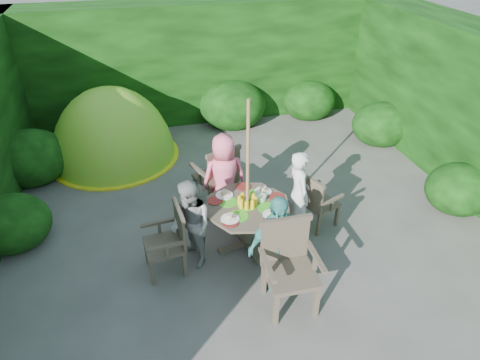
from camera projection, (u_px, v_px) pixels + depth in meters
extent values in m
plane|color=#4E4B45|center=(245.00, 214.00, 6.71)|extent=(60.00, 60.00, 0.00)
cube|color=black|center=(198.00, 61.00, 9.31)|extent=(9.00, 1.00, 2.50)
cylinder|color=#3E3528|center=(247.00, 227.00, 5.93)|extent=(0.12, 0.12, 0.66)
cube|color=#3E3528|center=(247.00, 243.00, 6.09)|extent=(0.87, 0.25, 0.06)
cube|color=#3E3528|center=(247.00, 243.00, 6.09)|extent=(0.25, 0.87, 0.06)
cylinder|color=#3E3528|center=(247.00, 206.00, 5.74)|extent=(1.39, 1.39, 0.04)
cylinder|color=green|center=(238.00, 216.00, 5.52)|extent=(0.27, 0.27, 0.00)
cylinder|color=green|center=(267.00, 208.00, 5.67)|extent=(0.27, 0.27, 0.00)
cylinder|color=green|center=(228.00, 202.00, 5.79)|extent=(0.27, 0.27, 0.00)
cylinder|color=green|center=(256.00, 195.00, 5.94)|extent=(0.27, 0.27, 0.00)
cylinder|color=green|center=(247.00, 205.00, 5.73)|extent=(0.27, 0.27, 0.00)
cylinder|color=white|center=(263.00, 191.00, 5.99)|extent=(0.24, 0.24, 0.01)
cylinder|color=white|center=(224.00, 195.00, 5.91)|extent=(0.24, 0.24, 0.01)
cylinder|color=white|center=(230.00, 219.00, 5.46)|extent=(0.24, 0.24, 0.01)
cylinder|color=white|center=(272.00, 215.00, 5.53)|extent=(0.24, 0.24, 0.01)
cylinder|color=red|center=(277.00, 197.00, 5.88)|extent=(0.21, 0.21, 0.01)
cylinder|color=red|center=(243.00, 186.00, 6.10)|extent=(0.21, 0.21, 0.01)
cylinder|color=red|center=(215.00, 201.00, 5.80)|extent=(0.21, 0.21, 0.01)
cylinder|color=red|center=(230.00, 222.00, 5.40)|extent=(0.21, 0.21, 0.01)
cylinder|color=red|center=(271.00, 220.00, 5.45)|extent=(0.21, 0.21, 0.01)
cylinder|color=#5DB846|center=(260.00, 197.00, 5.82)|extent=(0.17, 0.17, 0.06)
cylinder|color=olive|center=(248.00, 180.00, 5.51)|extent=(0.05, 0.05, 2.20)
cube|color=#3E3528|center=(319.00, 203.00, 6.31)|extent=(0.59, 0.60, 0.04)
cube|color=#3E3528|center=(337.00, 215.00, 6.38)|extent=(0.06, 0.06, 0.38)
cube|color=#3E3528|center=(318.00, 203.00, 6.65)|extent=(0.06, 0.06, 0.38)
cube|color=#3E3528|center=(318.00, 225.00, 6.18)|extent=(0.06, 0.06, 0.38)
cube|color=#3E3528|center=(299.00, 212.00, 6.45)|extent=(0.06, 0.06, 0.38)
cube|color=#3E3528|center=(310.00, 194.00, 6.07)|extent=(0.21, 0.44, 0.45)
cube|color=#3E3528|center=(333.00, 200.00, 6.06)|extent=(0.43, 0.22, 0.04)
cube|color=#3E3528|center=(309.00, 186.00, 6.37)|extent=(0.43, 0.22, 0.04)
cube|color=#3E3528|center=(164.00, 246.00, 5.47)|extent=(0.52, 0.54, 0.05)
cube|color=#3E3528|center=(147.00, 251.00, 5.69)|extent=(0.05, 0.05, 0.40)
cube|color=#3E3528|center=(152.00, 273.00, 5.36)|extent=(0.05, 0.05, 0.40)
cube|color=#3E3528|center=(178.00, 244.00, 5.81)|extent=(0.05, 0.05, 0.40)
cube|color=#3E3528|center=(185.00, 264.00, 5.48)|extent=(0.05, 0.05, 0.40)
cube|color=#3E3528|center=(180.00, 226.00, 5.40)|extent=(0.09, 0.50, 0.48)
cube|color=#3E3528|center=(159.00, 222.00, 5.57)|extent=(0.48, 0.10, 0.04)
cube|color=#3E3528|center=(167.00, 246.00, 5.17)|extent=(0.48, 0.10, 0.04)
cube|color=#3E3528|center=(215.00, 177.00, 6.76)|extent=(0.72, 0.71, 0.05)
cube|color=#3E3528|center=(220.00, 179.00, 7.17)|extent=(0.07, 0.07, 0.45)
cube|color=#3E3528|center=(196.00, 188.00, 6.94)|extent=(0.07, 0.07, 0.45)
cube|color=#3E3528|center=(236.00, 192.00, 6.84)|extent=(0.07, 0.07, 0.45)
cube|color=#3E3528|center=(211.00, 202.00, 6.61)|extent=(0.07, 0.07, 0.45)
cube|color=#3E3528|center=(224.00, 168.00, 6.43)|extent=(0.54, 0.24, 0.54)
cube|color=#3E3528|center=(230.00, 160.00, 6.78)|extent=(0.25, 0.52, 0.04)
cube|color=#3E3528|center=(199.00, 171.00, 6.51)|extent=(0.25, 0.52, 0.04)
cube|color=#3E3528|center=(291.00, 275.00, 4.94)|extent=(0.59, 0.56, 0.06)
cube|color=#3E3528|center=(276.00, 309.00, 4.82)|extent=(0.06, 0.06, 0.47)
cube|color=#3E3528|center=(317.00, 301.00, 4.92)|extent=(0.06, 0.06, 0.47)
cube|color=#3E3528|center=(264.00, 279.00, 5.22)|extent=(0.06, 0.06, 0.47)
cube|color=#3E3528|center=(302.00, 272.00, 5.32)|extent=(0.06, 0.06, 0.47)
cube|color=#3E3528|center=(285.00, 240.00, 5.00)|extent=(0.58, 0.05, 0.56)
cube|color=#3E3528|center=(267.00, 265.00, 4.76)|extent=(0.06, 0.56, 0.04)
cube|color=#3E3528|center=(316.00, 256.00, 4.88)|extent=(0.06, 0.56, 0.04)
imported|color=silver|center=(299.00, 194.00, 6.03)|extent=(0.33, 0.49, 1.32)
imported|color=#969792|center=(191.00, 225.00, 5.49)|extent=(0.65, 0.73, 1.25)
imported|color=#F96786|center=(224.00, 177.00, 6.35)|extent=(0.69, 0.46, 1.37)
imported|color=teal|center=(276.00, 243.00, 5.13)|extent=(0.84, 0.54, 1.32)
ellipsoid|color=#74D428|center=(116.00, 157.00, 8.27)|extent=(2.78, 2.78, 2.76)
ellipsoid|color=black|center=(128.00, 175.00, 7.70)|extent=(0.86, 0.60, 0.95)
cylinder|color=yellow|center=(116.00, 156.00, 8.26)|extent=(2.41, 2.41, 0.03)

